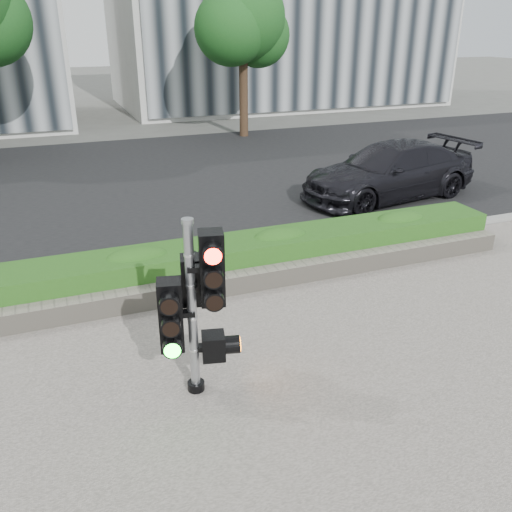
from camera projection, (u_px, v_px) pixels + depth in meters
name	position (u px, v px, depth m)	size (l,w,h in m)	color
ground	(255.00, 353.00, 7.83)	(120.00, 120.00, 0.00)	#51514C
sidewalk	(341.00, 475.00, 5.68)	(16.00, 11.00, 0.03)	#9E9389
road	(136.00, 181.00, 16.39)	(60.00, 13.00, 0.02)	black
curb	(197.00, 266.00, 10.50)	(60.00, 0.25, 0.12)	gray
stone_wall	(216.00, 286.00, 9.37)	(12.00, 0.32, 0.34)	gray
hedge	(205.00, 263.00, 9.86)	(12.00, 1.00, 0.68)	#48942D
tree_right	(242.00, 21.00, 21.21)	(4.10, 3.58, 6.53)	black
traffic_signal	(194.00, 299.00, 6.52)	(0.85, 0.68, 2.33)	black
car_dark	(389.00, 171.00, 14.50)	(2.04, 5.03, 1.46)	black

